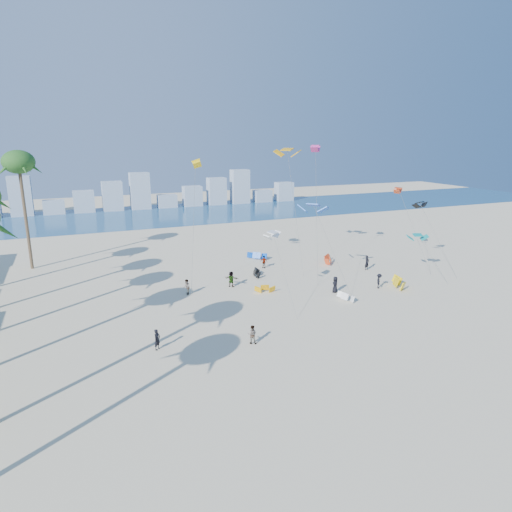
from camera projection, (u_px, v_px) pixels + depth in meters
name	position (u px, v px, depth m)	size (l,w,h in m)	color
ground	(304.00, 374.00, 32.02)	(220.00, 220.00, 0.00)	beige
ocean	(142.00, 216.00, 96.24)	(220.00, 220.00, 0.00)	navy
kitesurfer_near	(157.00, 340.00, 35.59)	(0.62, 0.41, 1.71)	black
kitesurfer_mid	(252.00, 334.00, 36.65)	(0.77, 0.60, 1.58)	gray
kitesurfers_far	(288.00, 277.00, 51.25)	(24.13, 13.36, 1.90)	black
grounded_kites	(319.00, 272.00, 54.52)	(16.63, 21.05, 1.07)	orange
flying_kites	(313.00, 181.00, 52.35)	(30.62, 18.90, 15.86)	white
distant_skyline	(129.00, 196.00, 103.93)	(85.00, 3.00, 8.40)	#9EADBF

